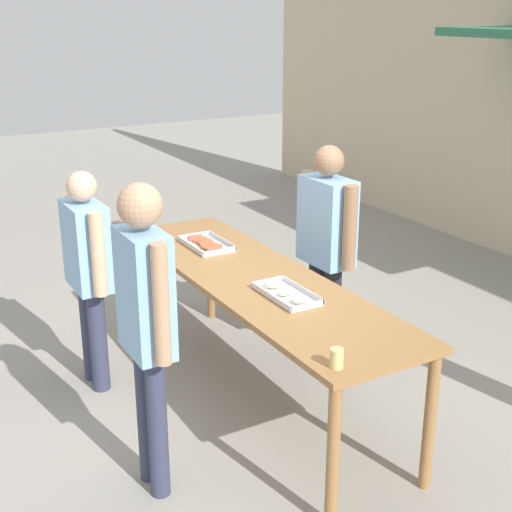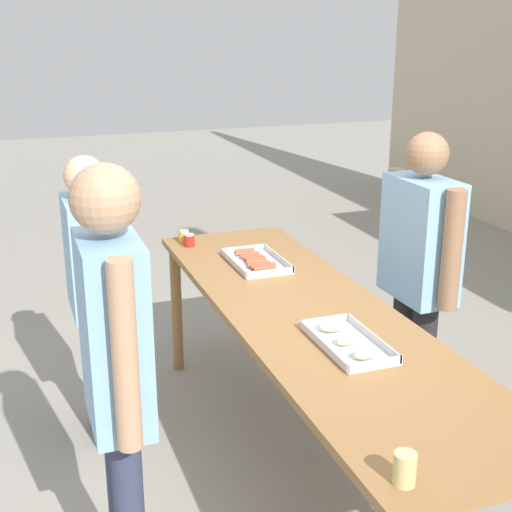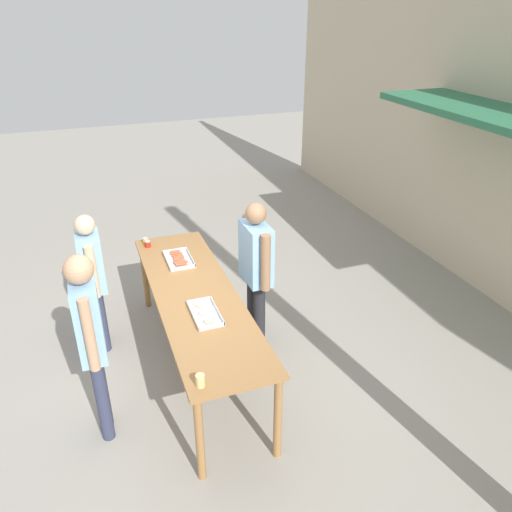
% 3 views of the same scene
% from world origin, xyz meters
% --- Properties ---
extents(ground_plane, '(24.00, 24.00, 0.00)m').
position_xyz_m(ground_plane, '(0.00, 0.00, 0.00)').
color(ground_plane, gray).
extents(serving_table, '(2.89, 0.80, 0.91)m').
position_xyz_m(serving_table, '(0.00, 0.00, 0.82)').
color(serving_table, olive).
rests_on(serving_table, ground).
extents(food_tray_sausages, '(0.46, 0.28, 0.04)m').
position_xyz_m(food_tray_sausages, '(-0.75, -0.00, 0.92)').
color(food_tray_sausages, silver).
rests_on(food_tray_sausages, serving_table).
extents(food_tray_buns, '(0.47, 0.25, 0.06)m').
position_xyz_m(food_tray_buns, '(0.39, -0.01, 0.93)').
color(food_tray_buns, silver).
rests_on(food_tray_buns, serving_table).
extents(condiment_jar_mustard, '(0.07, 0.07, 0.08)m').
position_xyz_m(condiment_jar_mustard, '(-1.31, -0.28, 0.95)').
color(condiment_jar_mustard, gold).
rests_on(condiment_jar_mustard, serving_table).
extents(condiment_jar_ketchup, '(0.07, 0.07, 0.08)m').
position_xyz_m(condiment_jar_ketchup, '(-1.22, -0.27, 0.95)').
color(condiment_jar_ketchup, '#B22319').
rests_on(condiment_jar_ketchup, serving_table).
extents(beer_cup, '(0.07, 0.07, 0.10)m').
position_xyz_m(beer_cup, '(1.31, -0.28, 0.96)').
color(beer_cup, '#DBC67A').
rests_on(beer_cup, serving_table).
extents(person_server_behind_table, '(0.64, 0.25, 1.70)m').
position_xyz_m(person_server_behind_table, '(-0.20, 0.72, 1.01)').
color(person_server_behind_table, '#232328').
rests_on(person_server_behind_table, ground).
extents(person_customer_holding_hotdog, '(0.62, 0.24, 1.60)m').
position_xyz_m(person_customer_holding_hotdog, '(-0.74, -0.93, 0.94)').
color(person_customer_holding_hotdog, '#333851').
rests_on(person_customer_holding_hotdog, ground).
extents(person_customer_with_cup, '(0.54, 0.23, 1.80)m').
position_xyz_m(person_customer_with_cup, '(0.59, -1.02, 1.10)').
color(person_customer_with_cup, '#333851').
rests_on(person_customer_with_cup, ground).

